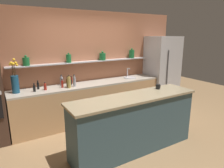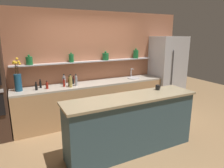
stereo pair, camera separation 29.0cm
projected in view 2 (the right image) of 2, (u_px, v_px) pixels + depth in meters
ground_plane at (121, 141)px, 3.95m from camera, size 12.00×12.00×0.00m
back_wall_unit at (90, 65)px, 5.02m from camera, size 5.20×0.28×2.60m
back_counter_unit at (93, 101)px, 4.88m from camera, size 3.62×0.62×0.92m
island_counter at (131, 124)px, 3.52m from camera, size 2.39×0.61×1.02m
refrigerator at (167, 72)px, 5.70m from camera, size 0.85×0.73×2.00m
flower_vase at (18, 80)px, 4.04m from camera, size 0.16×0.17×0.68m
sink_fixture at (133, 77)px, 5.27m from camera, size 0.33×0.33×0.25m
bottle_oil_0 at (69, 82)px, 4.44m from camera, size 0.05×0.05×0.24m
bottle_sauce_1 at (74, 80)px, 4.73m from camera, size 0.05×0.05×0.18m
bottle_spirit_2 at (64, 80)px, 4.61m from camera, size 0.07×0.07×0.24m
bottle_spirit_3 at (71, 82)px, 4.36m from camera, size 0.07×0.07×0.29m
bottle_sauce_4 at (64, 83)px, 4.41m from camera, size 0.05×0.05×0.19m
bottle_spirit_5 at (76, 81)px, 4.48m from camera, size 0.06×0.06×0.27m
bottle_sauce_6 at (40, 84)px, 4.31m from camera, size 0.05×0.05×0.19m
bottle_sauce_7 at (36, 87)px, 4.14m from camera, size 0.05×0.05×0.18m
bottle_sauce_8 at (47, 86)px, 4.24m from camera, size 0.06×0.06×0.17m
bottle_sauce_9 at (73, 81)px, 4.66m from camera, size 0.05×0.05×0.16m
coffee_mug at (158, 87)px, 3.79m from camera, size 0.10×0.08×0.09m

